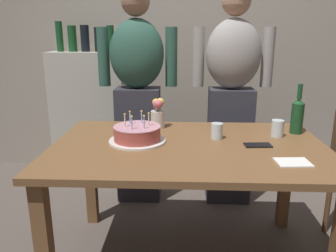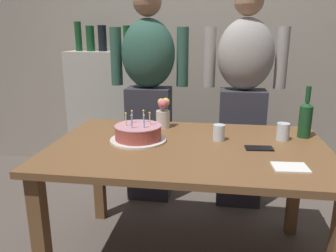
% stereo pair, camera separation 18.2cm
% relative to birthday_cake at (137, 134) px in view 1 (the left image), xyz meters
% --- Properties ---
extents(back_wall, '(5.20, 0.10, 2.60)m').
position_rel_birthday_cake_xyz_m(back_wall, '(0.29, 1.52, 0.52)').
color(back_wall, '#9E9384').
rests_on(back_wall, ground_plane).
extents(dining_table, '(1.50, 0.96, 0.74)m').
position_rel_birthday_cake_xyz_m(dining_table, '(0.29, -0.03, -0.14)').
color(dining_table, brown).
rests_on(dining_table, ground_plane).
extents(birthday_cake, '(0.32, 0.32, 0.17)m').
position_rel_birthday_cake_xyz_m(birthday_cake, '(0.00, 0.00, 0.00)').
color(birthday_cake, white).
rests_on(birthday_cake, dining_table).
extents(water_glass_near, '(0.07, 0.07, 0.09)m').
position_rel_birthday_cake_xyz_m(water_glass_near, '(0.45, 0.08, 0.00)').
color(water_glass_near, silver).
rests_on(water_glass_near, dining_table).
extents(water_glass_far, '(0.07, 0.07, 0.10)m').
position_rel_birthday_cake_xyz_m(water_glass_far, '(0.81, 0.14, 0.01)').
color(water_glass_far, silver).
rests_on(water_glass_far, dining_table).
extents(wine_bottle, '(0.07, 0.07, 0.30)m').
position_rel_birthday_cake_xyz_m(wine_bottle, '(0.95, 0.21, 0.07)').
color(wine_bottle, '#194723').
rests_on(wine_bottle, dining_table).
extents(cell_phone, '(0.15, 0.08, 0.01)m').
position_rel_birthday_cake_xyz_m(cell_phone, '(0.66, -0.04, -0.04)').
color(cell_phone, black).
rests_on(cell_phone, dining_table).
extents(napkin_stack, '(0.16, 0.13, 0.01)m').
position_rel_birthday_cake_xyz_m(napkin_stack, '(0.77, -0.29, -0.04)').
color(napkin_stack, white).
rests_on(napkin_stack, dining_table).
extents(flower_vase, '(0.09, 0.09, 0.19)m').
position_rel_birthday_cake_xyz_m(flower_vase, '(0.09, 0.30, 0.05)').
color(flower_vase, silver).
rests_on(flower_vase, dining_table).
extents(person_man_bearded, '(0.61, 0.27, 1.66)m').
position_rel_birthday_cake_xyz_m(person_man_bearded, '(-0.10, 0.77, 0.09)').
color(person_man_bearded, '#33333D').
rests_on(person_man_bearded, ground_plane).
extents(person_woman_cardigan, '(0.61, 0.27, 1.66)m').
position_rel_birthday_cake_xyz_m(person_woman_cardigan, '(0.63, 0.77, 0.09)').
color(person_woman_cardigan, '#33333D').
rests_on(person_woman_cardigan, ground_plane).
extents(shelf_cabinet, '(0.68, 0.30, 1.43)m').
position_rel_birthday_cake_xyz_m(shelf_cabinet, '(-0.63, 1.30, -0.18)').
color(shelf_cabinet, beige).
rests_on(shelf_cabinet, ground_plane).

